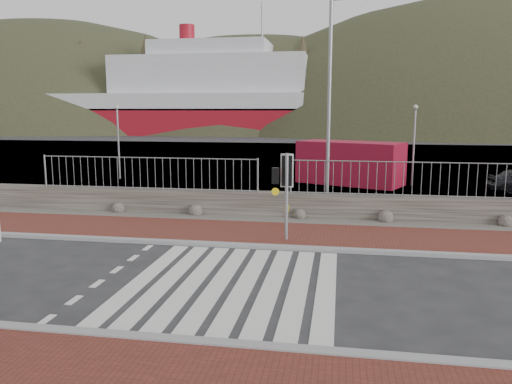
% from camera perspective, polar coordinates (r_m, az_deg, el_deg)
% --- Properties ---
extents(ground, '(220.00, 220.00, 0.00)m').
position_cam_1_polar(ground, '(11.43, -2.77, -10.46)').
color(ground, '#28282B').
rests_on(ground, ground).
extents(sidewalk_far, '(40.00, 3.00, 0.08)m').
position_cam_1_polar(sidewalk_far, '(15.65, 0.77, -4.80)').
color(sidewalk_far, maroon).
rests_on(sidewalk_far, ground).
extents(kerb_near, '(40.00, 0.25, 0.12)m').
position_cam_1_polar(kerb_near, '(8.73, -7.18, -16.70)').
color(kerb_near, gray).
rests_on(kerb_near, ground).
extents(kerb_far, '(40.00, 0.25, 0.12)m').
position_cam_1_polar(kerb_far, '(14.22, -0.16, -6.22)').
color(kerb_far, gray).
rests_on(kerb_far, ground).
extents(zebra_crossing, '(4.62, 5.60, 0.01)m').
position_cam_1_polar(zebra_crossing, '(11.42, -2.77, -10.43)').
color(zebra_crossing, silver).
rests_on(zebra_crossing, ground).
extents(gravel_strip, '(40.00, 1.50, 0.06)m').
position_cam_1_polar(gravel_strip, '(17.58, 1.78, -3.25)').
color(gravel_strip, '#59544C').
rests_on(gravel_strip, ground).
extents(stone_wall, '(40.00, 0.60, 0.90)m').
position_cam_1_polar(stone_wall, '(18.27, 2.13, -1.42)').
color(stone_wall, '#413B35').
rests_on(stone_wall, ground).
extents(railing, '(18.07, 0.07, 1.22)m').
position_cam_1_polar(railing, '(17.91, 2.10, 2.80)').
color(railing, gray).
rests_on(railing, stone_wall).
extents(quay, '(120.00, 40.00, 0.50)m').
position_cam_1_polar(quay, '(38.66, 6.15, 3.59)').
color(quay, '#4C4C4F').
rests_on(quay, ground).
extents(water, '(220.00, 50.00, 0.05)m').
position_cam_1_polar(water, '(73.53, 7.86, 6.30)').
color(water, '#3F4C54').
rests_on(water, ground).
extents(ferry, '(50.00, 16.00, 20.00)m').
position_cam_1_polar(ferry, '(82.92, -9.51, 10.31)').
color(ferry, maroon).
rests_on(ferry, ground).
extents(hills_backdrop, '(254.00, 90.00, 100.00)m').
position_cam_1_polar(hills_backdrop, '(102.11, 11.84, -6.09)').
color(hills_backdrop, '#29311D').
rests_on(hills_backdrop, ground).
extents(traffic_signal_far, '(0.63, 0.24, 2.63)m').
position_cam_1_polar(traffic_signal_far, '(14.55, 3.38, 1.58)').
color(traffic_signal_far, gray).
rests_on(traffic_signal_far, ground).
extents(streetlight, '(1.65, 0.43, 7.80)m').
position_cam_1_polar(streetlight, '(18.58, 8.78, 10.88)').
color(streetlight, gray).
rests_on(streetlight, ground).
extents(shipping_container, '(5.77, 4.21, 2.22)m').
position_cam_1_polar(shipping_container, '(26.71, 10.70, 3.29)').
color(shipping_container, maroon).
rests_on(shipping_container, ground).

